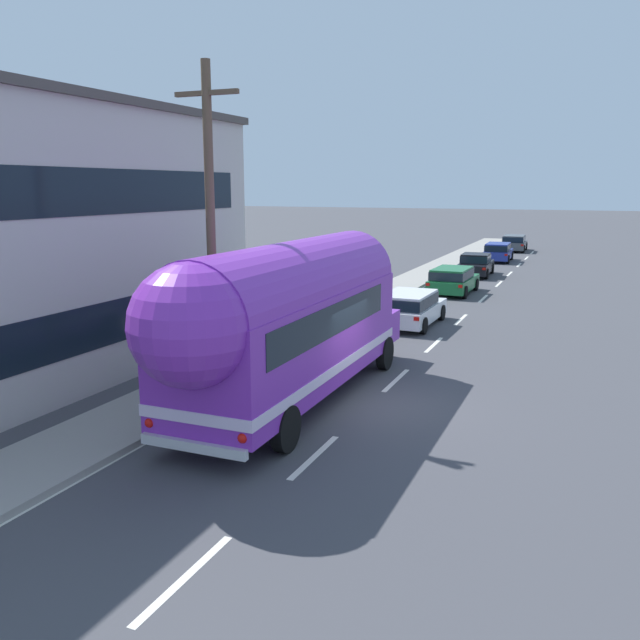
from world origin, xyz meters
TOP-DOWN VIEW (x-y plane):
  - ground_plane at (0.00, 0.00)m, footprint 300.00×300.00m
  - lane_markings at (-2.57, 12.80)m, footprint 3.78×80.00m
  - sidewalk_slab at (-4.80, 10.00)m, footprint 2.29×90.00m
  - utility_pole at (-4.19, -0.62)m, footprint 1.80×0.24m
  - painted_bus at (-1.83, -1.12)m, footprint 2.61×11.43m
  - car_lead at (-1.66, 9.73)m, footprint 2.07×4.32m
  - car_second at (-1.71, 18.35)m, footprint 2.04×4.31m
  - car_third at (-1.87, 25.98)m, footprint 2.03×4.41m
  - car_fourth at (-1.71, 34.52)m, footprint 1.98×4.29m
  - car_fifth at (-1.58, 43.20)m, footprint 2.07×4.47m

SIDE VIEW (x-z plane):
  - ground_plane at x=0.00m, z-range 0.00..0.00m
  - lane_markings at x=-2.57m, z-range 0.00..0.01m
  - sidewalk_slab at x=-4.80m, z-range 0.00..0.15m
  - car_third at x=-1.87m, z-range 0.04..1.41m
  - car_fourth at x=-1.71m, z-range 0.09..1.46m
  - car_second at x=-1.71m, z-range 0.10..1.47m
  - car_lead at x=-1.66m, z-range 0.10..1.47m
  - car_fifth at x=-1.58m, z-range 0.10..1.47m
  - painted_bus at x=-1.83m, z-range 0.24..4.37m
  - utility_pole at x=-4.19m, z-range 0.17..8.67m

